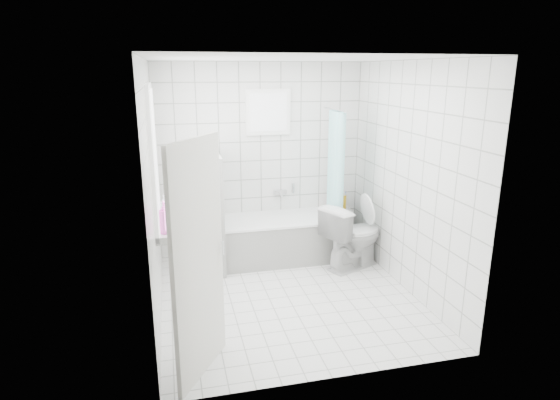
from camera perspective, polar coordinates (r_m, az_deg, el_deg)
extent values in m
plane|color=white|center=(5.43, 0.97, -11.71)|extent=(3.00, 3.00, 0.00)
plane|color=white|center=(4.83, 1.11, 16.88)|extent=(3.00, 3.00, 0.00)
cube|color=white|center=(6.41, -2.34, 4.84)|extent=(2.80, 0.02, 2.60)
cube|color=white|center=(3.60, 7.03, -3.82)|extent=(2.80, 0.02, 2.60)
cube|color=white|center=(4.83, -15.27, 0.75)|extent=(0.02, 3.00, 2.60)
cube|color=white|center=(5.49, 15.35, 2.48)|extent=(0.02, 3.00, 2.60)
cube|color=white|center=(5.06, -14.93, 4.91)|extent=(0.01, 0.90, 1.40)
cube|color=white|center=(6.29, -1.42, 10.63)|extent=(0.50, 0.01, 0.50)
cube|color=white|center=(5.24, -13.88, -3.04)|extent=(0.18, 1.02, 0.08)
cube|color=silver|center=(3.84, -9.91, -7.48)|extent=(0.45, 0.70, 2.00)
cube|color=white|center=(6.36, -0.16, -4.82)|extent=(1.55, 0.75, 0.55)
cube|color=white|center=(6.26, -0.17, -2.34)|extent=(1.57, 0.77, 0.03)
cube|color=white|center=(6.03, -7.95, -1.36)|extent=(0.15, 0.85, 1.50)
cube|color=white|center=(6.85, 7.04, -3.43)|extent=(0.40, 0.24, 0.55)
imported|color=silver|center=(6.12, 8.91, -4.34)|extent=(0.96, 0.77, 0.85)
cylinder|color=silver|center=(6.17, 6.58, 10.90)|extent=(0.02, 0.80, 0.02)
cube|color=silver|center=(6.52, 0.01, 0.99)|extent=(0.18, 0.06, 0.06)
imported|color=#3088DB|center=(4.98, -13.86, -2.26)|extent=(0.13, 0.13, 0.20)
imported|color=#FD62D4|center=(4.82, -13.91, -2.06)|extent=(0.13, 0.13, 0.33)
imported|color=silver|center=(5.29, -13.90, -0.84)|extent=(0.14, 0.14, 0.27)
imported|color=silver|center=(5.16, -13.86, -1.81)|extent=(0.20, 0.20, 0.18)
imported|color=#C964A2|center=(5.51, -13.87, -0.62)|extent=(0.13, 0.13, 0.20)
cylinder|color=blue|center=(6.77, 7.72, -0.11)|extent=(0.06, 0.06, 0.26)
cylinder|color=#16853C|center=(6.67, 7.13, -0.52)|extent=(0.06, 0.06, 0.21)
cylinder|color=yellow|center=(6.70, 7.79, -0.39)|extent=(0.06, 0.06, 0.23)
cylinder|color=#BA1535|center=(6.73, 6.67, -0.29)|extent=(0.06, 0.06, 0.23)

